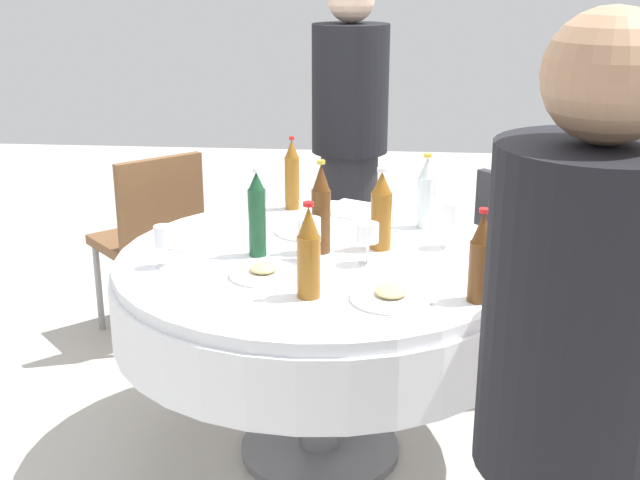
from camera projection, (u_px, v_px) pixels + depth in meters
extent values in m
plane|color=#B7B2A8|center=(320.00, 450.00, 2.95)|extent=(10.00, 10.00, 0.00)
cylinder|color=white|center=(320.00, 261.00, 2.72)|extent=(1.34, 1.34, 0.04)
cylinder|color=white|center=(320.00, 298.00, 2.76)|extent=(1.37, 1.37, 0.22)
cylinder|color=slate|center=(320.00, 391.00, 2.87)|extent=(0.14, 0.14, 0.48)
cylinder|color=slate|center=(320.00, 447.00, 2.94)|extent=(0.56, 0.56, 0.03)
cylinder|color=#593314|center=(322.00, 221.00, 2.72)|extent=(0.06, 0.06, 0.21)
cone|color=#593314|center=(322.00, 177.00, 2.67)|extent=(0.06, 0.06, 0.09)
cylinder|color=gold|center=(322.00, 162.00, 2.65)|extent=(0.03, 0.03, 0.01)
cylinder|color=#8C5619|center=(310.00, 267.00, 2.35)|extent=(0.07, 0.07, 0.18)
cone|color=#8C5619|center=(309.00, 221.00, 2.31)|extent=(0.06, 0.06, 0.09)
cylinder|color=red|center=(309.00, 204.00, 2.29)|extent=(0.03, 0.03, 0.01)
cylinder|color=#194728|center=(257.00, 223.00, 2.68)|extent=(0.06, 0.06, 0.22)
cone|color=#194728|center=(256.00, 181.00, 2.64)|extent=(0.05, 0.05, 0.06)
cylinder|color=silver|center=(256.00, 170.00, 2.63)|extent=(0.02, 0.02, 0.01)
cylinder|color=silver|center=(426.00, 202.00, 2.98)|extent=(0.06, 0.06, 0.19)
cone|color=silver|center=(427.00, 167.00, 2.94)|extent=(0.06, 0.06, 0.07)
cylinder|color=gold|center=(428.00, 155.00, 2.92)|extent=(0.03, 0.03, 0.01)
cylinder|color=#593314|center=(480.00, 272.00, 2.32)|extent=(0.07, 0.07, 0.18)
cone|color=#593314|center=(483.00, 227.00, 2.28)|extent=(0.06, 0.06, 0.09)
cylinder|color=red|center=(484.00, 211.00, 2.27)|extent=(0.03, 0.03, 0.01)
cylinder|color=#8C5619|center=(381.00, 221.00, 2.75)|extent=(0.07, 0.07, 0.20)
cone|color=#8C5619|center=(382.00, 182.00, 2.71)|extent=(0.06, 0.06, 0.07)
cylinder|color=silver|center=(382.00, 170.00, 2.70)|extent=(0.03, 0.03, 0.01)
cylinder|color=#8C5619|center=(292.00, 183.00, 3.20)|extent=(0.06, 0.06, 0.21)
cone|color=#8C5619|center=(292.00, 148.00, 3.16)|extent=(0.05, 0.05, 0.07)
cylinder|color=red|center=(292.00, 138.00, 3.15)|extent=(0.02, 0.02, 0.01)
cylinder|color=white|center=(309.00, 260.00, 2.67)|extent=(0.06, 0.06, 0.00)
cylinder|color=white|center=(309.00, 250.00, 2.65)|extent=(0.01, 0.01, 0.06)
cylinder|color=white|center=(309.00, 230.00, 2.63)|extent=(0.08, 0.08, 0.08)
cylinder|color=maroon|center=(309.00, 236.00, 2.64)|extent=(0.06, 0.06, 0.03)
cylinder|color=white|center=(504.00, 271.00, 2.58)|extent=(0.06, 0.06, 0.00)
cylinder|color=white|center=(505.00, 260.00, 2.57)|extent=(0.01, 0.01, 0.06)
cylinder|color=white|center=(506.00, 240.00, 2.54)|extent=(0.08, 0.08, 0.07)
cylinder|color=gold|center=(506.00, 246.00, 2.55)|extent=(0.06, 0.06, 0.03)
cylinder|color=white|center=(367.00, 263.00, 2.64)|extent=(0.06, 0.06, 0.00)
cylinder|color=white|center=(367.00, 252.00, 2.63)|extent=(0.01, 0.01, 0.07)
cylinder|color=white|center=(368.00, 233.00, 2.61)|extent=(0.07, 0.07, 0.06)
cylinder|color=maroon|center=(368.00, 238.00, 2.61)|extent=(0.06, 0.06, 0.02)
cylinder|color=white|center=(449.00, 247.00, 2.79)|extent=(0.06, 0.06, 0.00)
cylinder|color=white|center=(450.00, 235.00, 2.78)|extent=(0.01, 0.01, 0.08)
cylinder|color=white|center=(451.00, 213.00, 2.76)|extent=(0.06, 0.06, 0.07)
cylinder|color=white|center=(166.00, 266.00, 2.61)|extent=(0.06, 0.06, 0.00)
cylinder|color=white|center=(165.00, 256.00, 2.60)|extent=(0.01, 0.01, 0.06)
cylinder|color=white|center=(164.00, 236.00, 2.58)|extent=(0.06, 0.06, 0.07)
cylinder|color=white|center=(264.00, 273.00, 2.53)|extent=(0.21, 0.21, 0.02)
ellipsoid|color=tan|center=(264.00, 268.00, 2.53)|extent=(0.10, 0.08, 0.02)
cylinder|color=white|center=(309.00, 230.00, 2.95)|extent=(0.24, 0.24, 0.02)
cylinder|color=white|center=(195.00, 238.00, 2.86)|extent=(0.25, 0.25, 0.02)
cylinder|color=white|center=(390.00, 297.00, 2.35)|extent=(0.23, 0.23, 0.02)
ellipsoid|color=tan|center=(391.00, 291.00, 2.35)|extent=(0.10, 0.09, 0.02)
cube|color=silver|center=(414.00, 259.00, 2.68)|extent=(0.14, 0.14, 0.00)
cube|color=silver|center=(379.00, 228.00, 2.99)|extent=(0.09, 0.17, 0.00)
cube|color=white|center=(352.00, 210.00, 3.18)|extent=(0.23, 0.23, 0.02)
cylinder|color=black|center=(584.00, 313.00, 1.39)|extent=(0.34, 0.34, 0.58)
sphere|color=tan|center=(610.00, 76.00, 1.26)|extent=(0.21, 0.21, 0.21)
cylinder|color=#4C3F33|center=(639.00, 419.00, 2.35)|extent=(0.26, 0.26, 0.84)
cylinder|color=#26262B|center=(348.00, 240.00, 3.86)|extent=(0.26, 0.26, 0.85)
cylinder|color=black|center=(350.00, 89.00, 3.64)|extent=(0.34, 0.34, 0.56)
cube|color=#2D2D33|center=(541.00, 272.00, 3.38)|extent=(0.56, 0.56, 0.04)
cube|color=#2D2D33|center=(514.00, 231.00, 3.22)|extent=(0.34, 0.28, 0.42)
cylinder|color=gray|center=(596.00, 330.00, 3.41)|extent=(0.03, 0.03, 0.43)
cylinder|color=gray|center=(534.00, 303.00, 3.68)|extent=(0.03, 0.03, 0.43)
cylinder|color=gray|center=(539.00, 350.00, 3.23)|extent=(0.03, 0.03, 0.43)
cylinder|color=gray|center=(478.00, 321.00, 3.50)|extent=(0.03, 0.03, 0.43)
cube|color=brown|center=(145.00, 241.00, 3.76)|extent=(0.57, 0.57, 0.04)
cube|color=brown|center=(161.00, 206.00, 3.56)|extent=(0.30, 0.32, 0.42)
cylinder|color=gray|center=(164.00, 271.00, 4.06)|extent=(0.03, 0.03, 0.43)
cylinder|color=gray|center=(99.00, 287.00, 3.86)|extent=(0.03, 0.03, 0.43)
cylinder|color=gray|center=(199.00, 292.00, 3.81)|extent=(0.03, 0.03, 0.43)
cylinder|color=gray|center=(132.00, 310.00, 3.61)|extent=(0.03, 0.03, 0.43)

